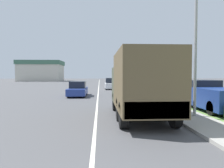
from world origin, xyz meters
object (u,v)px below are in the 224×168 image
object	(u,v)px
pickup_truck	(210,95)
car_nearest_ahead	(78,89)
lamp_post	(191,30)
military_truck	(140,83)
car_second_ahead	(111,84)

from	to	relation	value
pickup_truck	car_nearest_ahead	bearing A→B (deg)	134.11
car_nearest_ahead	pickup_truck	world-z (taller)	pickup_truck
car_nearest_ahead	lamp_post	distance (m)	13.86
pickup_truck	lamp_post	bearing A→B (deg)	-131.84
military_truck	car_second_ahead	bearing A→B (deg)	90.72
car_nearest_ahead	car_second_ahead	xyz separation A→B (m)	(3.87, 10.37, 0.07)
military_truck	lamp_post	bearing A→B (deg)	-4.66
pickup_truck	military_truck	bearing A→B (deg)	-153.25
pickup_truck	lamp_post	distance (m)	4.82
car_second_ahead	lamp_post	bearing A→B (deg)	-83.09
pickup_truck	lamp_post	size ratio (longest dim) A/B	0.78
lamp_post	military_truck	bearing A→B (deg)	175.34
car_nearest_ahead	pickup_truck	xyz separation A→B (m)	(8.84, -9.12, 0.21)
military_truck	car_nearest_ahead	xyz separation A→B (m)	(-4.15, 11.48, -1.04)
car_second_ahead	car_nearest_ahead	bearing A→B (deg)	-110.49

